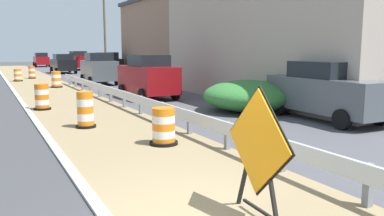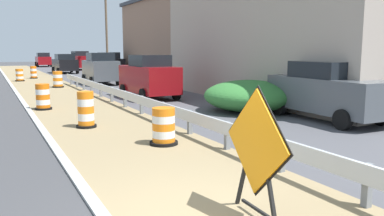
% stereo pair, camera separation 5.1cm
% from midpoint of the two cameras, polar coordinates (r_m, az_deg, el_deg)
% --- Properties ---
extents(median_dirt_strip, '(3.82, 120.00, 0.01)m').
position_cam_midpoint_polar(median_dirt_strip, '(6.20, 8.47, -14.71)').
color(median_dirt_strip, '#8E7A56').
rests_on(median_dirt_strip, ground).
extents(guardrail_median, '(0.18, 50.27, 0.71)m').
position_cam_midpoint_polar(guardrail_median, '(6.67, 24.05, -8.98)').
color(guardrail_median, silver).
rests_on(guardrail_median, ground).
extents(warning_sign_diamond, '(0.14, 1.63, 1.95)m').
position_cam_midpoint_polar(warning_sign_diamond, '(5.74, 9.56, -5.61)').
color(warning_sign_diamond, black).
rests_on(warning_sign_diamond, ground).
extents(traffic_barrel_nearest, '(0.73, 0.73, 0.96)m').
position_cam_midpoint_polar(traffic_barrel_nearest, '(10.14, -4.00, -2.94)').
color(traffic_barrel_nearest, orange).
rests_on(traffic_barrel_nearest, ground).
extents(traffic_barrel_close, '(0.63, 0.63, 1.14)m').
position_cam_midpoint_polar(traffic_barrel_close, '(12.74, -15.06, -0.45)').
color(traffic_barrel_close, orange).
rests_on(traffic_barrel_close, ground).
extents(traffic_barrel_mid, '(0.68, 0.68, 1.05)m').
position_cam_midpoint_polar(traffic_barrel_mid, '(17.08, -20.77, 1.36)').
color(traffic_barrel_mid, orange).
rests_on(traffic_barrel_mid, ground).
extents(traffic_barrel_far, '(0.74, 0.74, 1.05)m').
position_cam_midpoint_polar(traffic_barrel_far, '(26.78, -18.88, 3.85)').
color(traffic_barrel_far, orange).
rests_on(traffic_barrel_far, ground).
extents(traffic_barrel_farther, '(0.63, 0.63, 1.05)m').
position_cam_midpoint_polar(traffic_barrel_farther, '(35.79, -22.00, 4.75)').
color(traffic_barrel_farther, orange).
rests_on(traffic_barrel_farther, ground).
extents(traffic_barrel_farthest, '(0.69, 0.69, 0.95)m').
position_cam_midpoint_polar(traffic_barrel_farthest, '(33.10, -23.73, 4.32)').
color(traffic_barrel_farthest, orange).
rests_on(traffic_barrel_farthest, ground).
extents(car_lead_near_lane, '(2.16, 4.37, 1.98)m').
position_cam_midpoint_polar(car_lead_near_lane, '(42.62, -17.97, 6.16)').
color(car_lead_near_lane, black).
rests_on(car_lead_near_lane, ground).
extents(car_trailing_near_lane, '(2.07, 4.70, 2.03)m').
position_cam_midpoint_polar(car_trailing_near_lane, '(14.38, 19.15, 2.36)').
color(car_trailing_near_lane, '#4C5156').
rests_on(car_trailing_near_lane, ground).
extents(car_lead_far_lane, '(2.06, 4.11, 2.17)m').
position_cam_midpoint_polar(car_lead_far_lane, '(19.81, -6.21, 4.54)').
color(car_lead_far_lane, maroon).
rests_on(car_lead_far_lane, ground).
extents(car_mid_far_lane, '(2.12, 4.34, 2.18)m').
position_cam_midpoint_polar(car_mid_far_lane, '(37.02, -11.88, 6.25)').
color(car_mid_far_lane, black).
rests_on(car_mid_far_lane, ground).
extents(car_trailing_far_lane, '(2.11, 4.24, 2.21)m').
position_cam_midpoint_polar(car_trailing_far_lane, '(28.56, -13.14, 5.61)').
color(car_trailing_far_lane, '#4C5156').
rests_on(car_trailing_far_lane, ground).
extents(car_distant_a, '(2.13, 4.72, 2.24)m').
position_cam_midpoint_polar(car_distant_a, '(49.41, -15.88, 6.67)').
color(car_distant_a, maroon).
rests_on(car_distant_a, ground).
extents(car_distant_b, '(2.03, 4.28, 1.98)m').
position_cam_midpoint_polar(car_distant_b, '(59.88, -20.80, 6.58)').
color(car_distant_b, maroon).
rests_on(car_distant_b, ground).
extents(roadside_shop_near, '(9.07, 14.87, 6.38)m').
position_cam_midpoint_polar(roadside_shop_near, '(21.43, 16.10, 10.23)').
color(roadside_shop_near, '#AD9E8E').
rests_on(roadside_shop_near, ground).
extents(roadside_shop_far, '(8.96, 13.45, 6.68)m').
position_cam_midpoint_polar(roadside_shop_far, '(33.95, 0.47, 10.06)').
color(roadside_shop_far, '#93705B').
rests_on(roadside_shop_far, ground).
extents(utility_pole_mid, '(0.24, 1.80, 8.91)m').
position_cam_midpoint_polar(utility_pole_mid, '(32.98, -5.31, 12.26)').
color(utility_pole_mid, brown).
rests_on(utility_pole_mid, ground).
extents(utility_pole_far, '(0.24, 1.80, 8.47)m').
position_cam_midpoint_polar(utility_pole_far, '(44.46, -12.28, 10.85)').
color(utility_pole_far, brown).
rests_on(utility_pole_far, ground).
extents(bush_roadside, '(3.58, 3.58, 1.24)m').
position_cam_midpoint_polar(bush_roadside, '(15.74, 8.37, 1.78)').
color(bush_roadside, '#337533').
rests_on(bush_roadside, ground).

